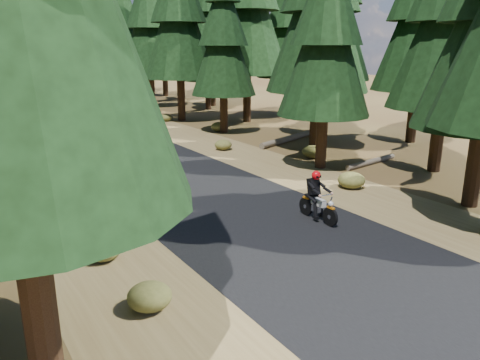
# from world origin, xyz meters

# --- Properties ---
(ground) EXTENTS (120.00, 120.00, 0.00)m
(ground) POSITION_xyz_m (0.00, 0.00, 0.00)
(ground) COLOR #432D17
(ground) RESTS_ON ground
(road) EXTENTS (6.00, 100.00, 0.01)m
(road) POSITION_xyz_m (0.00, 5.00, 0.01)
(road) COLOR black
(road) RESTS_ON ground
(shoulder_l) EXTENTS (3.20, 100.00, 0.01)m
(shoulder_l) POSITION_xyz_m (-4.60, 5.00, 0.00)
(shoulder_l) COLOR brown
(shoulder_l) RESTS_ON ground
(shoulder_r) EXTENTS (3.20, 100.00, 0.01)m
(shoulder_r) POSITION_xyz_m (4.60, 5.00, 0.00)
(shoulder_r) COLOR brown
(shoulder_r) RESTS_ON ground
(log_near) EXTENTS (5.87, 2.38, 0.32)m
(log_near) POSITION_xyz_m (8.95, 9.90, 0.16)
(log_near) COLOR #4C4233
(log_near) RESTS_ON ground
(log_far) EXTENTS (3.42, 0.72, 0.24)m
(log_far) POSITION_xyz_m (8.34, 3.67, 0.12)
(log_far) COLOR #4C4233
(log_far) RESTS_ON ground
(understory_shrubs) EXTENTS (14.25, 29.23, 0.63)m
(understory_shrubs) POSITION_xyz_m (1.33, 6.67, 0.28)
(understory_shrubs) COLOR #474C1E
(understory_shrubs) RESTS_ON ground
(rider_lead) EXTENTS (0.55, 1.70, 1.50)m
(rider_lead) POSITION_xyz_m (1.64, -0.26, 0.51)
(rider_lead) COLOR beige
(rider_lead) RESTS_ON road
(rider_follow) EXTENTS (1.17, 1.96, 1.67)m
(rider_follow) POSITION_xyz_m (-0.93, 6.59, 0.56)
(rider_follow) COLOR #A9270B
(rider_follow) RESTS_ON road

